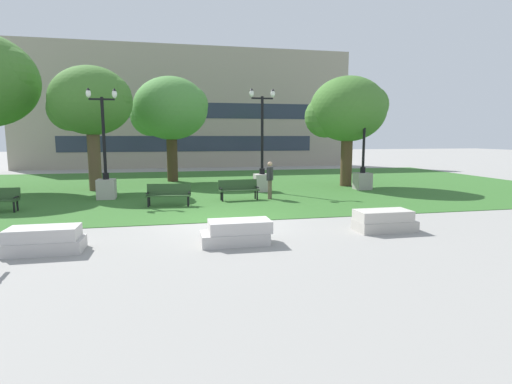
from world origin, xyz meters
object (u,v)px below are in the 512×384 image
lamp_post_right (262,171)px  concrete_block_center (44,240)px  lamp_post_left (363,171)px  park_bench_far_left (239,188)px  park_bench_near_left (169,193)px  concrete_block_right (384,221)px  concrete_block_left (237,232)px  lamp_post_center (106,177)px  person_bystander_near_lawn (270,178)px

lamp_post_right → concrete_block_center: bearing=-129.0°
concrete_block_center → lamp_post_left: size_ratio=0.38×
park_bench_far_left → lamp_post_left: 7.49m
lamp_post_left → park_bench_near_left: bearing=-163.2°
concrete_block_center → concrete_block_right: same height
concrete_block_center → concrete_block_left: (4.82, -0.20, 0.00)m
concrete_block_center → lamp_post_left: bearing=34.8°
concrete_block_left → park_bench_far_left: park_bench_far_left is taller
concrete_block_left → concrete_block_right: size_ratio=1.04×
lamp_post_right → concrete_block_left: bearing=-106.7°
concrete_block_left → lamp_post_center: bearing=117.6°
park_bench_far_left → concrete_block_right: bearing=-63.4°
concrete_block_left → lamp_post_right: lamp_post_right is taller
concrete_block_center → person_bystander_near_lawn: person_bystander_near_lawn is taller
lamp_post_left → park_bench_far_left: bearing=-163.3°
park_bench_near_left → person_bystander_near_lawn: (4.54, 0.94, 0.44)m
concrete_block_left → person_bystander_near_lawn: bearing=69.4°
concrete_block_center → lamp_post_center: bearing=88.7°
concrete_block_left → park_bench_near_left: (-1.81, 6.33, 0.23)m
concrete_block_left → lamp_post_right: bearing=73.3°
park_bench_far_left → concrete_block_left: bearing=-99.9°
concrete_block_left → lamp_post_right: (2.94, 9.79, 0.77)m
park_bench_near_left → park_bench_far_left: (3.08, 0.95, 0.00)m
lamp_post_left → lamp_post_center: size_ratio=0.96×
lamp_post_right → lamp_post_center: 7.62m
concrete_block_left → park_bench_far_left: 7.40m
concrete_block_right → lamp_post_right: lamp_post_right is taller
concrete_block_right → park_bench_far_left: size_ratio=0.98×
concrete_block_right → concrete_block_left: bearing=-173.4°
lamp_post_right → lamp_post_left: lamp_post_right is taller
lamp_post_left → lamp_post_center: 13.06m
park_bench_far_left → lamp_post_right: bearing=56.5°
concrete_block_right → lamp_post_right: 9.45m
park_bench_near_left → lamp_post_right: bearing=36.1°
park_bench_near_left → lamp_post_right: lamp_post_right is taller
concrete_block_left → person_bystander_near_lawn: 7.80m
park_bench_far_left → person_bystander_near_lawn: size_ratio=1.07×
park_bench_near_left → lamp_post_center: size_ratio=0.37×
concrete_block_left → lamp_post_right: 10.25m
concrete_block_center → concrete_block_left: bearing=-2.4°
lamp_post_center → concrete_block_right: bearing=-41.9°
park_bench_near_left → lamp_post_center: 3.80m
park_bench_near_left → park_bench_far_left: same height
lamp_post_left → concrete_block_center: bearing=-145.2°
concrete_block_center → lamp_post_right: lamp_post_right is taller
concrete_block_center → person_bystander_near_lawn: 10.37m
concrete_block_right → lamp_post_center: bearing=138.1°
concrete_block_left → park_bench_far_left: size_ratio=1.02×
park_bench_near_left → person_bystander_near_lawn: size_ratio=1.08×
lamp_post_center → concrete_block_left: bearing=-62.4°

